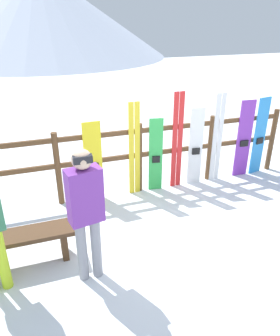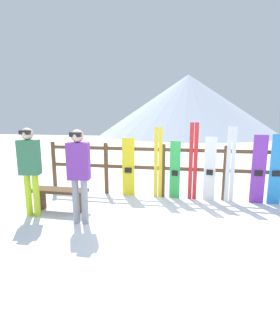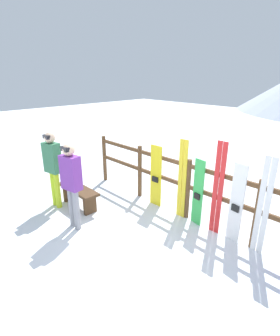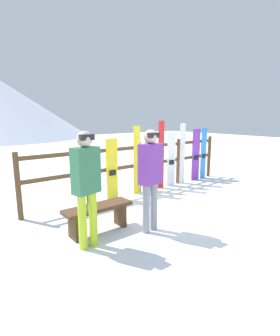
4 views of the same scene
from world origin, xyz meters
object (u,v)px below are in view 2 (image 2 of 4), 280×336
(person_plaid_green, at_px, (30,165))
(snowboard_yellow, at_px, (128,167))
(person_purple, at_px, (79,169))
(ski_pair_red, at_px, (193,162))
(bench, at_px, (59,195))
(snowboard_green, at_px, (175,170))
(ski_pair_yellow, at_px, (158,163))
(snowboard_blue, at_px, (276,170))
(snowboard_purple, at_px, (259,170))
(snowboard_white, at_px, (210,169))
(ski_pair_white, at_px, (230,165))

(person_plaid_green, xyz_separation_m, snowboard_yellow, (1.50, 1.67, -0.31))
(person_purple, relative_size, ski_pair_red, 0.95)
(bench, distance_m, person_plaid_green, 0.85)
(snowboard_green, height_order, ski_pair_red, ski_pair_red)
(person_purple, relative_size, ski_pair_yellow, 1.02)
(snowboard_yellow, height_order, snowboard_blue, snowboard_blue)
(snowboard_yellow, relative_size, ski_pair_yellow, 0.84)
(snowboard_green, xyz_separation_m, snowboard_blue, (2.18, 0.00, 0.10))
(person_purple, distance_m, person_plaid_green, 1.07)
(snowboard_purple, bearing_deg, person_purple, -151.65)
(ski_pair_red, height_order, snowboard_white, ski_pair_red)
(snowboard_green, height_order, snowboard_purple, snowboard_purple)
(snowboard_yellow, distance_m, ski_pair_yellow, 0.73)
(person_plaid_green, distance_m, ski_pair_yellow, 2.79)
(bench, xyz_separation_m, ski_pair_white, (3.47, 1.32, 0.52))
(bench, distance_m, snowboard_purple, 4.30)
(bench, relative_size, snowboard_white, 0.79)
(person_plaid_green, distance_m, snowboard_yellow, 2.27)
(ski_pair_yellow, height_order, snowboard_green, ski_pair_yellow)
(person_plaid_green, bearing_deg, ski_pair_yellow, 36.94)
(ski_pair_red, distance_m, snowboard_blue, 1.77)
(ski_pair_yellow, height_order, snowboard_blue, ski_pair_yellow)
(ski_pair_red, distance_m, snowboard_white, 0.41)
(ski_pair_white, xyz_separation_m, snowboard_blue, (0.95, -0.00, -0.08))
(bench, height_order, snowboard_white, snowboard_white)
(person_purple, xyz_separation_m, ski_pair_white, (2.79, 1.83, -0.16))
(snowboard_yellow, height_order, ski_pair_yellow, ski_pair_yellow)
(ski_pair_red, relative_size, snowboard_blue, 1.15)
(snowboard_yellow, bearing_deg, ski_pair_yellow, 0.28)
(person_plaid_green, relative_size, ski_pair_white, 1.01)
(person_purple, relative_size, snowboard_white, 1.15)
(ski_pair_white, relative_size, snowboard_purple, 1.11)
(person_purple, xyz_separation_m, snowboard_green, (1.56, 1.82, -0.33))
(ski_pair_red, bearing_deg, ski_pair_yellow, 180.00)
(snowboard_yellow, bearing_deg, bench, -130.69)
(snowboard_yellow, relative_size, snowboard_white, 0.96)
(ski_pair_red, xyz_separation_m, snowboard_blue, (1.77, -0.00, -0.12))
(person_purple, xyz_separation_m, snowboard_purple, (3.38, 1.82, -0.25))
(snowboard_green, xyz_separation_m, ski_pair_white, (1.23, 0.00, 0.17))
(bench, relative_size, ski_pair_yellow, 0.69)
(snowboard_yellow, relative_size, snowboard_green, 1.04)
(snowboard_yellow, distance_m, snowboard_blue, 3.30)
(ski_pair_yellow, relative_size, snowboard_white, 1.14)
(bench, distance_m, ski_pair_white, 3.75)
(bench, xyz_separation_m, person_purple, (0.69, -0.51, 0.67))
(snowboard_purple, bearing_deg, snowboard_white, -180.00)
(snowboard_white, bearing_deg, ski_pair_yellow, 179.83)
(person_purple, bearing_deg, snowboard_yellow, 76.38)
(person_plaid_green, relative_size, snowboard_white, 1.16)
(person_purple, height_order, snowboard_blue, person_purple)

